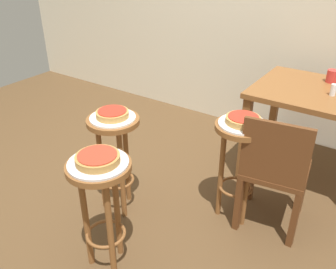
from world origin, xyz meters
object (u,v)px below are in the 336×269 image
object	(u,v)px
stool_foreground	(102,195)
serving_plate_foreground	(98,163)
serving_plate_middle	(113,118)
serving_plate_leftside	(243,124)
dining_table	(321,106)
pizza_foreground	(98,158)
cup_far_edge	(332,76)
stool_leftside	(239,152)
stool_middle	(115,145)
pizza_middle	(112,114)
wooden_chair	(274,170)
condiment_shaker	(333,90)
pizza_leftside	(243,120)

from	to	relation	value
stool_foreground	serving_plate_foreground	xyz separation A→B (m)	(0.00, 0.00, 0.21)
serving_plate_middle	serving_plate_leftside	world-z (taller)	same
dining_table	pizza_foreground	bearing A→B (deg)	-114.55
cup_far_edge	stool_leftside	bearing A→B (deg)	-106.68
serving_plate_middle	serving_plate_foreground	bearing A→B (deg)	-56.09
stool_foreground	serving_plate_middle	bearing A→B (deg)	123.91
stool_middle	pizza_middle	world-z (taller)	pizza_middle
serving_plate_leftside	cup_far_edge	xyz separation A→B (m)	(0.30, 0.99, 0.08)
serving_plate_middle	wooden_chair	world-z (taller)	wooden_chair
serving_plate_middle	dining_table	xyz separation A→B (m)	(1.04, 1.17, -0.08)
stool_foreground	cup_far_edge	xyz separation A→B (m)	(0.73, 1.83, 0.29)
pizza_foreground	condiment_shaker	xyz separation A→B (m)	(0.80, 1.56, 0.05)
stool_leftside	serving_plate_leftside	bearing A→B (deg)	-90.00
wooden_chair	cup_far_edge	bearing A→B (deg)	86.54
cup_far_edge	condiment_shaker	size ratio (longest dim) A/B	1.16
dining_table	cup_far_edge	distance (m)	0.28
pizza_foreground	serving_plate_leftside	bearing A→B (deg)	62.69
serving_plate_leftside	wooden_chair	size ratio (longest dim) A/B	0.36
pizza_leftside	stool_foreground	bearing A→B (deg)	-117.31
stool_foreground	serving_plate_leftside	size ratio (longest dim) A/B	2.36
stool_leftside	serving_plate_leftside	world-z (taller)	serving_plate_leftside
serving_plate_foreground	pizza_leftside	xyz separation A→B (m)	(0.43, 0.84, 0.03)
serving_plate_foreground	wooden_chair	bearing A→B (deg)	51.94
stool_leftside	pizza_foreground	bearing A→B (deg)	-117.31
serving_plate_foreground	serving_plate_middle	size ratio (longest dim) A/B	1.07
serving_plate_middle	wooden_chair	distance (m)	1.09
serving_plate_leftside	wooden_chair	world-z (taller)	wooden_chair
serving_plate_middle	condiment_shaker	distance (m)	1.57
pizza_foreground	wooden_chair	world-z (taller)	wooden_chair
stool_middle	wooden_chair	bearing A→B (deg)	23.03
stool_middle	pizza_middle	xyz separation A→B (m)	(0.00, 0.00, 0.24)
serving_plate_middle	condiment_shaker	world-z (taller)	condiment_shaker
stool_foreground	serving_plate_middle	distance (m)	0.58
stool_foreground	serving_plate_foreground	bearing A→B (deg)	0.00
pizza_middle	condiment_shaker	world-z (taller)	condiment_shaker
stool_foreground	serving_plate_foreground	world-z (taller)	serving_plate_foreground
cup_far_edge	condiment_shaker	distance (m)	0.29
serving_plate_foreground	stool_leftside	xyz separation A→B (m)	(0.43, 0.84, -0.21)
pizza_middle	wooden_chair	bearing A→B (deg)	23.03
stool_foreground	dining_table	world-z (taller)	dining_table
pizza_middle	stool_leftside	world-z (taller)	pizza_middle
stool_foreground	pizza_leftside	size ratio (longest dim) A/B	3.32
stool_middle	pizza_leftside	distance (m)	0.87
serving_plate_middle	dining_table	size ratio (longest dim) A/B	0.30
serving_plate_foreground	pizza_middle	xyz separation A→B (m)	(-0.30, 0.45, 0.03)
serving_plate_foreground	pizza_leftside	bearing A→B (deg)	62.69
serving_plate_foreground	dining_table	world-z (taller)	dining_table
stool_middle	dining_table	distance (m)	1.57
pizza_foreground	pizza_middle	world-z (taller)	same
stool_foreground	serving_plate_leftside	bearing A→B (deg)	62.69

